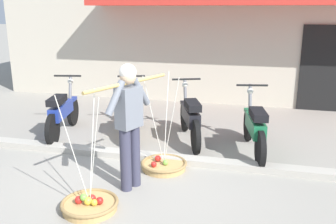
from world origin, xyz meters
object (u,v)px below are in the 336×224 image
at_px(motorcycle_third_in_row, 190,118).
at_px(motorcycle_end_of_row, 255,127).
at_px(fruit_vendor, 129,119).
at_px(motorcycle_nearest_shop, 62,112).
at_px(motorcycle_second_in_row, 132,113).
at_px(fruit_basket_left_side, 90,204).
at_px(fruit_basket_right_side, 164,165).

bearing_deg(motorcycle_third_in_row, motorcycle_end_of_row, -14.64).
xyz_separation_m(fruit_vendor, motorcycle_nearest_shop, (-2.00, 1.74, -0.52)).
height_order(motorcycle_nearest_shop, motorcycle_end_of_row, same).
bearing_deg(motorcycle_third_in_row, motorcycle_second_in_row, 177.39).
height_order(fruit_basket_left_side, motorcycle_second_in_row, fruit_basket_left_side).
bearing_deg(fruit_basket_left_side, motorcycle_end_of_row, 52.00).
distance_m(fruit_vendor, motorcycle_third_in_row, 2.10).
height_order(fruit_basket_right_side, motorcycle_end_of_row, fruit_basket_right_side).
relative_size(fruit_vendor, motorcycle_third_in_row, 0.98).
bearing_deg(motorcycle_second_in_row, fruit_basket_left_side, -81.24).
distance_m(fruit_vendor, motorcycle_end_of_row, 2.37).
relative_size(fruit_basket_left_side, motorcycle_nearest_shop, 0.81).
bearing_deg(fruit_vendor, motorcycle_third_in_row, 77.88).
xyz_separation_m(fruit_basket_left_side, motorcycle_third_in_row, (0.71, 2.68, 0.38)).
xyz_separation_m(fruit_basket_left_side, motorcycle_second_in_row, (-0.42, 2.73, 0.38)).
relative_size(motorcycle_nearest_shop, motorcycle_second_in_row, 1.03).
distance_m(fruit_basket_right_side, motorcycle_nearest_shop, 2.54).
bearing_deg(fruit_vendor, fruit_basket_right_side, 67.78).
relative_size(motorcycle_nearest_shop, motorcycle_third_in_row, 1.04).
height_order(fruit_basket_left_side, motorcycle_end_of_row, fruit_basket_left_side).
xyz_separation_m(motorcycle_second_in_row, motorcycle_third_in_row, (1.13, -0.05, 0.00)).
distance_m(motorcycle_second_in_row, motorcycle_third_in_row, 1.13).
bearing_deg(fruit_vendor, motorcycle_second_in_row, 109.00).
bearing_deg(motorcycle_second_in_row, motorcycle_end_of_row, -8.77).
bearing_deg(motorcycle_end_of_row, fruit_basket_right_side, -142.24).
relative_size(motorcycle_second_in_row, motorcycle_third_in_row, 1.01).
relative_size(motorcycle_second_in_row, motorcycle_end_of_row, 0.97).
bearing_deg(motorcycle_second_in_row, fruit_basket_right_side, -54.05).
relative_size(motorcycle_third_in_row, motorcycle_end_of_row, 0.96).
bearing_deg(motorcycle_third_in_row, fruit_basket_right_side, -96.44).
height_order(fruit_vendor, motorcycle_second_in_row, fruit_vendor).
height_order(fruit_vendor, motorcycle_end_of_row, fruit_vendor).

